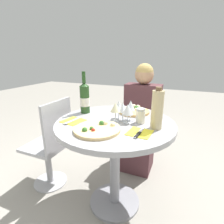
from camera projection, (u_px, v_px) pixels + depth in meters
ground_plane at (115, 202)px, 1.57m from camera, size 12.00×12.00×0.00m
dining_table at (115, 139)px, 1.38m from camera, size 0.90×0.90×0.77m
chair_behind_diner at (143, 127)px, 2.12m from camera, size 0.37×0.37×0.88m
seated_diner at (140, 122)px, 1.97m from camera, size 0.39×0.41×1.18m
chair_empty_side at (51, 146)px, 1.66m from camera, size 0.37×0.37×0.88m
pizza_large at (97, 129)px, 1.16m from camera, size 0.31×0.31×0.05m
pizza_small_far at (135, 111)px, 1.54m from camera, size 0.27×0.27×0.05m
wine_bottle at (85, 98)px, 1.50m from camera, size 0.08×0.08×0.35m
tall_carafe at (157, 110)px, 1.16m from camera, size 0.08×0.08×0.29m
sugar_shaker at (141, 116)px, 1.28m from camera, size 0.07×0.07×0.11m
wine_glass_front_left at (115, 108)px, 1.31m from camera, size 0.08×0.08×0.14m
wine_glass_center at (123, 108)px, 1.32m from camera, size 0.07×0.07×0.14m
wine_glass_back_right at (131, 106)px, 1.33m from camera, size 0.07×0.07×0.15m
wine_glass_back_left at (118, 106)px, 1.37m from camera, size 0.07×0.07×0.15m
wine_glass_front_right at (128, 110)px, 1.27m from camera, size 0.08×0.08×0.14m
place_setting_left at (73, 121)px, 1.33m from camera, size 0.17×0.19×0.01m
place_setting_right at (140, 133)px, 1.12m from camera, size 0.16×0.19×0.01m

